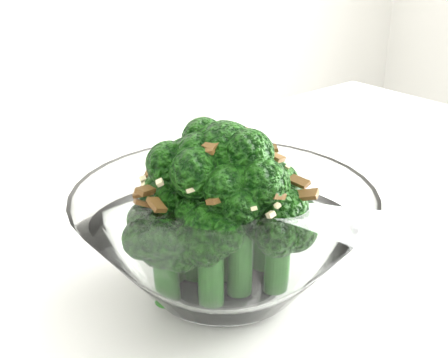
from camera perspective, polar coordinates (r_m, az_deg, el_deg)
name	(u,v)px	position (r m, az deg, el deg)	size (l,w,h in m)	color
broccoli_dish	(223,229)	(0.43, -0.05, -4.60)	(0.21, 0.21, 0.13)	white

